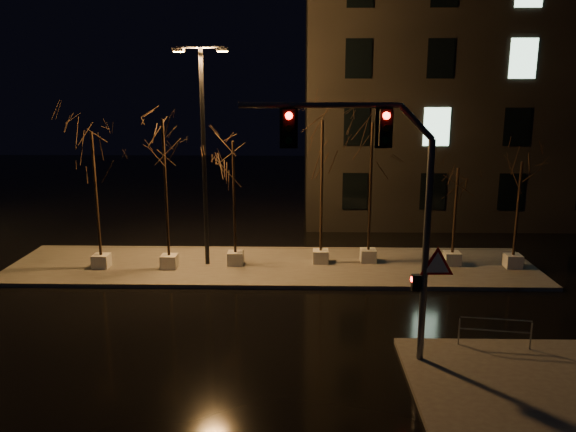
{
  "coord_description": "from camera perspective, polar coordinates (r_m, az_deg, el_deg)",
  "views": [
    {
      "loc": [
        1.17,
        -16.56,
        7.5
      ],
      "look_at": [
        0.72,
        3.65,
        2.8
      ],
      "focal_mm": 35.0,
      "sensor_mm": 36.0,
      "label": 1
    }
  ],
  "objects": [
    {
      "name": "tree_0",
      "position": [
        23.71,
        -19.14,
        5.12
      ],
      "size": [
        1.8,
        1.8,
        5.75
      ],
      "color": "beige",
      "rests_on": "median"
    },
    {
      "name": "sidewalk_corner",
      "position": [
        16.31,
        24.87,
        -15.32
      ],
      "size": [
        7.0,
        5.0,
        0.15
      ],
      "primitive_type": "cube",
      "color": "#4F4B47",
      "rests_on": "ground"
    },
    {
      "name": "streetlight_main",
      "position": [
        23.04,
        -8.58,
        7.36
      ],
      "size": [
        2.22,
        0.46,
        8.86
      ],
      "rotation": [
        0.0,
        0.0,
        -0.1
      ],
      "color": "black",
      "rests_on": "median"
    },
    {
      "name": "tree_6",
      "position": [
        24.4,
        22.49,
        2.85
      ],
      "size": [
        1.8,
        1.8,
        4.52
      ],
      "color": "beige",
      "rests_on": "median"
    },
    {
      "name": "guard_rail_a",
      "position": [
        17.45,
        20.3,
        -10.65
      ],
      "size": [
        2.0,
        0.32,
        0.87
      ],
      "rotation": [
        0.0,
        0.0,
        -0.14
      ],
      "color": "slate",
      "rests_on": "sidewalk_corner"
    },
    {
      "name": "building",
      "position": [
        36.87,
        22.15,
        12.15
      ],
      "size": [
        25.0,
        12.0,
        15.0
      ],
      "primitive_type": "cube",
      "color": "black",
      "rests_on": "ground"
    },
    {
      "name": "tree_4",
      "position": [
        23.39,
        8.49,
        6.18
      ],
      "size": [
        1.8,
        1.8,
        6.06
      ],
      "color": "beige",
      "rests_on": "median"
    },
    {
      "name": "traffic_signal_mast",
      "position": [
        14.67,
        9.88,
        1.95
      ],
      "size": [
        5.7,
        0.36,
        6.95
      ],
      "rotation": [
        0.0,
        0.0,
        0.04
      ],
      "color": "slate",
      "rests_on": "sidewalk_corner"
    },
    {
      "name": "median",
      "position": [
        23.78,
        -1.63,
        -5.11
      ],
      "size": [
        22.0,
        5.0,
        0.15
      ],
      "primitive_type": "cube",
      "color": "#4F4B47",
      "rests_on": "ground"
    },
    {
      "name": "tree_2",
      "position": [
        22.94,
        -5.55,
        4.72
      ],
      "size": [
        1.8,
        1.8,
        5.32
      ],
      "color": "beige",
      "rests_on": "median"
    },
    {
      "name": "tree_5",
      "position": [
        23.95,
        16.76,
        2.55
      ],
      "size": [
        1.8,
        1.8,
        4.21
      ],
      "color": "beige",
      "rests_on": "median"
    },
    {
      "name": "tree_3",
      "position": [
        23.04,
        3.48,
        6.42
      ],
      "size": [
        1.8,
        1.8,
        6.18
      ],
      "color": "beige",
      "rests_on": "median"
    },
    {
      "name": "ground",
      "position": [
        18.22,
        -2.58,
        -11.24
      ],
      "size": [
        90.0,
        90.0,
        0.0
      ],
      "primitive_type": "plane",
      "color": "black",
      "rests_on": "ground"
    },
    {
      "name": "tree_1",
      "position": [
        22.83,
        -12.5,
        6.21
      ],
      "size": [
        1.8,
        1.8,
        6.25
      ],
      "color": "beige",
      "rests_on": "median"
    }
  ]
}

